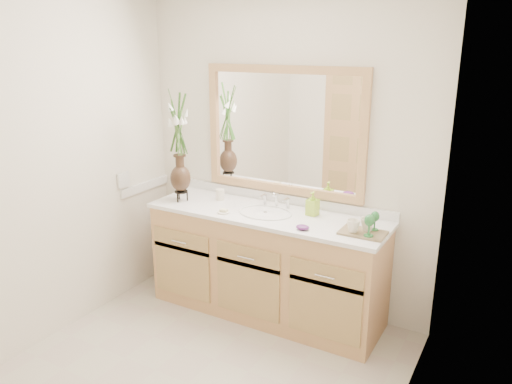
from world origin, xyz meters
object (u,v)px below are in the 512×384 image
Objects in this scene: flower_vase at (179,135)px; tumbler at (220,194)px; soap_bottle at (313,205)px; tray at (363,233)px.

flower_vase is 0.58m from tumbler.
tray is at bearing -16.59° from soap_bottle.
soap_bottle reaches higher than tumbler.
flower_vase reaches higher than tray.
tumbler is 0.29× the size of tray.
tray is (1.24, -0.16, -0.04)m from tumbler.
flower_vase reaches higher than soap_bottle.
tumbler is at bearing 34.72° from flower_vase.
soap_bottle is (0.80, 0.03, 0.04)m from tumbler.
tray is (1.49, 0.02, -0.52)m from flower_vase.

